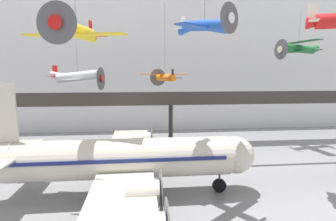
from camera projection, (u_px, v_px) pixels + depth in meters
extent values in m
cube|color=white|center=(164.00, 63.00, 52.28)|extent=(140.00, 3.00, 26.86)
cube|color=#38332D|center=(171.00, 101.00, 40.97)|extent=(110.00, 3.20, 0.90)
cube|color=#38332D|center=(173.00, 96.00, 39.31)|extent=(110.00, 0.12, 1.10)
cylinder|color=#38332D|center=(171.00, 123.00, 42.45)|extent=(0.70, 0.70, 6.58)
cylinder|color=beige|center=(118.00, 159.00, 23.78)|extent=(20.50, 3.72, 3.62)
sphere|color=beige|center=(235.00, 155.00, 24.94)|extent=(3.55, 3.55, 3.55)
cube|color=navy|center=(118.00, 155.00, 23.73)|extent=(19.07, 3.79, 0.33)
cube|color=beige|center=(130.00, 143.00, 32.20)|extent=(4.83, 13.12, 0.28)
cube|color=beige|center=(119.00, 216.00, 15.75)|extent=(4.83, 13.12, 0.28)
cylinder|color=beige|center=(142.00, 149.00, 29.51)|extent=(2.39, 1.75, 1.74)
cylinder|color=#4C4C51|center=(153.00, 149.00, 29.64)|extent=(0.08, 3.30, 3.30)
cylinder|color=beige|center=(141.00, 139.00, 33.89)|extent=(2.39, 1.75, 1.74)
cylinder|color=#4C4C51|center=(151.00, 139.00, 34.03)|extent=(0.08, 3.30, 3.30)
cylinder|color=beige|center=(143.00, 193.00, 18.73)|extent=(2.39, 1.75, 1.74)
cylinder|color=#4C4C51|center=(161.00, 192.00, 18.86)|extent=(0.08, 3.30, 3.30)
cube|color=beige|center=(0.00, 113.00, 22.14)|extent=(2.62, 0.21, 5.07)
cube|color=beige|center=(9.00, 154.00, 22.69)|extent=(2.67, 9.42, 0.20)
cylinder|color=#4C4C51|center=(219.00, 179.00, 25.13)|extent=(0.20, 0.20, 1.21)
cylinder|color=black|center=(219.00, 185.00, 25.21)|extent=(1.30, 0.39, 1.30)
cylinder|color=#4C4C51|center=(123.00, 172.00, 27.00)|extent=(0.20, 0.20, 1.21)
cylinder|color=black|center=(124.00, 178.00, 27.09)|extent=(1.30, 0.39, 1.30)
cylinder|color=#4C4C51|center=(119.00, 199.00, 21.30)|extent=(0.20, 0.20, 1.21)
cylinder|color=black|center=(119.00, 206.00, 21.39)|extent=(1.30, 0.39, 1.30)
cylinder|color=#1E4CAD|center=(204.00, 25.00, 21.04)|extent=(3.30, 3.94, 1.31)
cone|color=white|center=(228.00, 18.00, 19.41)|extent=(1.05, 1.04, 0.79)
cylinder|color=#4C4C51|center=(230.00, 18.00, 19.30)|extent=(1.83, 1.41, 2.28)
cone|color=#1E4CAD|center=(186.00, 31.00, 22.56)|extent=(1.32, 1.41, 0.86)
cube|color=#1E4CAD|center=(207.00, 28.00, 20.90)|extent=(5.70, 4.70, 0.10)
cube|color=white|center=(183.00, 23.00, 22.64)|extent=(0.36, 0.45, 1.05)
cube|color=white|center=(183.00, 29.00, 22.72)|extent=(2.12, 1.79, 0.06)
cone|color=red|center=(317.00, 23.00, 22.68)|extent=(2.00, 1.73, 1.12)
cube|color=silver|center=(313.00, 13.00, 22.70)|extent=(0.70, 0.39, 1.54)
cube|color=silver|center=(312.00, 23.00, 22.81)|extent=(2.18, 3.33, 0.06)
cylinder|color=silver|center=(78.00, 76.00, 38.49)|extent=(6.52, 2.55, 1.92)
cone|color=red|center=(99.00, 79.00, 38.21)|extent=(1.26, 1.36, 1.17)
cylinder|color=#4C4C51|center=(101.00, 79.00, 38.19)|extent=(0.71, 3.33, 3.39)
cone|color=silver|center=(58.00, 74.00, 38.74)|extent=(1.97, 1.44, 1.27)
cube|color=silver|center=(80.00, 79.00, 38.50)|extent=(3.39, 9.63, 0.10)
cube|color=red|center=(55.00, 71.00, 38.71)|extent=(0.76, 0.21, 1.56)
cube|color=red|center=(55.00, 76.00, 38.82)|extent=(1.43, 3.48, 0.06)
cylinder|color=slate|center=(76.00, 40.00, 37.74)|extent=(0.04, 0.04, 9.10)
cylinder|color=#1E6B33|center=(298.00, 49.00, 39.53)|extent=(5.67, 2.08, 1.44)
cone|color=beige|center=(282.00, 49.00, 38.79)|extent=(1.07, 1.17, 1.03)
cylinder|color=#4C4C51|center=(281.00, 49.00, 38.73)|extent=(0.55, 2.93, 2.97)
cone|color=#1E6B33|center=(313.00, 48.00, 40.23)|extent=(1.67, 1.22, 1.05)
cube|color=#1E6B33|center=(297.00, 42.00, 39.31)|extent=(2.75, 8.43, 0.10)
cube|color=#1E6B33|center=(296.00, 52.00, 39.51)|extent=(2.75, 8.43, 0.10)
cube|color=beige|center=(315.00, 45.00, 40.24)|extent=(0.67, 0.17, 1.37)
cube|color=beige|center=(315.00, 49.00, 40.34)|extent=(1.17, 3.04, 0.06)
cylinder|color=slate|center=(300.00, 27.00, 39.08)|extent=(0.04, 0.04, 5.28)
cylinder|color=orange|center=(165.00, 78.00, 36.35)|extent=(2.35, 4.70, 0.97)
cone|color=black|center=(158.00, 77.00, 38.54)|extent=(1.06, 1.00, 0.86)
cylinder|color=#4C4C51|center=(158.00, 77.00, 38.70)|extent=(2.39, 0.81, 2.50)
cone|color=orange|center=(172.00, 78.00, 34.30)|extent=(1.16, 1.44, 0.82)
cube|color=orange|center=(164.00, 74.00, 36.54)|extent=(7.01, 3.25, 0.10)
cube|color=black|center=(173.00, 74.00, 33.96)|extent=(0.23, 0.56, 1.15)
cube|color=black|center=(173.00, 78.00, 34.05)|extent=(2.55, 1.31, 0.06)
cylinder|color=slate|center=(165.00, 39.00, 35.61)|extent=(0.04, 0.04, 9.43)
cylinder|color=yellow|center=(76.00, 31.00, 23.80)|extent=(2.50, 6.35, 1.44)
cone|color=red|center=(58.00, 23.00, 20.59)|extent=(1.34, 1.24, 1.15)
cylinder|color=#4C4C51|center=(57.00, 23.00, 20.37)|extent=(3.28, 0.70, 3.34)
cone|color=yellow|center=(90.00, 36.00, 26.79)|extent=(1.40, 1.87, 1.13)
cube|color=yellow|center=(75.00, 35.00, 23.48)|extent=(9.47, 3.34, 0.10)
cube|color=red|center=(91.00, 28.00, 27.04)|extent=(0.21, 0.75, 1.54)
cube|color=red|center=(91.00, 36.00, 27.15)|extent=(3.42, 1.40, 0.06)
sphere|color=#B2B5BA|center=(266.00, 219.00, 18.73)|extent=(0.10, 0.10, 0.10)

